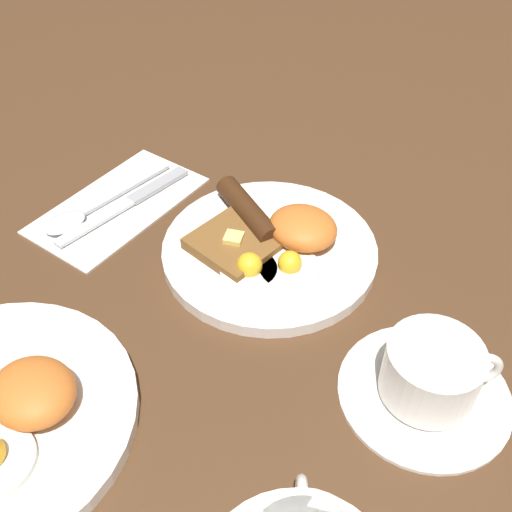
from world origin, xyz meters
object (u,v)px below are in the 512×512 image
Objects in this scene: teacup_near at (430,378)px; breakfast_plate_near at (270,245)px; spoon at (78,215)px; knife at (132,200)px.

breakfast_plate_near is at bearing -17.70° from teacup_near.
spoon is (0.45, 0.02, -0.02)m from teacup_near.
knife is at bearing 7.94° from breakfast_plate_near.
knife is at bearing -6.07° from teacup_near.
teacup_near is at bearing 162.30° from breakfast_plate_near.
teacup_near is 0.42m from knife.
teacup_near is at bearing 90.12° from knife.
knife is (0.19, 0.03, -0.01)m from breakfast_plate_near.
teacup_near is 0.79× the size of knife.
knife is (0.42, -0.04, -0.02)m from teacup_near.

